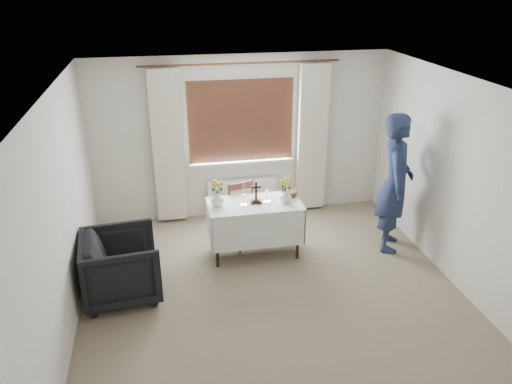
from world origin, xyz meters
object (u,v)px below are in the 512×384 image
altar_table (255,229)px  armchair (122,266)px  wooden_chair (246,216)px  flower_vase_right (285,196)px  person (395,183)px  wooden_cross (256,192)px  flower_vase_left (218,199)px

altar_table → armchair: (-1.72, -0.65, 0.02)m
wooden_chair → altar_table: bearing=-89.6°
flower_vase_right → person: bearing=-4.5°
person → wooden_cross: size_ratio=6.35×
wooden_chair → person: 2.07m
flower_vase_left → armchair: bearing=-151.4°
armchair → flower_vase_right: (2.12, 0.61, 0.45)m
wooden_cross → person: bearing=-0.8°
wooden_chair → flower_vase_right: 0.69m
person → flower_vase_right: person is taller
person → flower_vase_right: bearing=108.7°
altar_table → flower_vase_right: flower_vase_right is taller
person → flower_vase_left: bearing=108.9°
armchair → flower_vase_left: bearing=-66.8°
person → wooden_chair: bearing=101.4°
altar_table → armchair: 1.83m
wooden_chair → wooden_cross: 0.53m
altar_table → armchair: size_ratio=1.41×
wooden_cross → flower_vase_left: wooden_cross is taller
wooden_cross → altar_table: bearing=-153.7°
armchair → flower_vase_left: (1.23, 0.67, 0.46)m
wooden_cross → flower_vase_right: 0.40m
wooden_chair → armchair: bearing=-165.6°
armchair → flower_vase_right: bearing=-79.4°
wooden_chair → wooden_cross: size_ratio=2.97×
wooden_cross → flower_vase_right: bearing=-2.7°
wooden_chair → flower_vase_right: (0.48, -0.29, 0.40)m
wooden_chair → flower_vase_left: size_ratio=4.75×
wooden_cross → flower_vase_left: size_ratio=1.60×
wooden_cross → flower_vase_right: (0.39, -0.05, -0.07)m
wooden_cross → wooden_chair: bearing=114.0°
person → flower_vase_left: (-2.38, 0.18, -0.11)m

